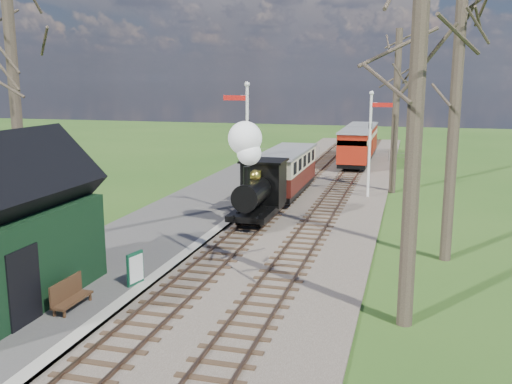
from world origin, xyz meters
TOP-DOWN VIEW (x-y plane):
  - distant_hills at (1.40, 64.38)m, footprint 114.40×48.00m
  - ballast_bed at (1.30, 22.00)m, footprint 8.00×60.00m
  - track_near at (0.00, 22.00)m, footprint 1.60×60.00m
  - track_far at (2.60, 22.00)m, footprint 1.60×60.00m
  - platform at (-3.50, 14.00)m, footprint 5.00×44.00m
  - coping_strip at (-1.20, 14.00)m, footprint 0.40×44.00m
  - semaphore_near at (-0.77, 16.00)m, footprint 1.22×0.24m
  - semaphore_far at (4.37, 22.00)m, footprint 1.22×0.24m
  - bare_trees at (1.33, 10.10)m, footprint 15.51×22.39m
  - fence_line at (0.30, 36.00)m, footprint 12.60×0.08m
  - locomotive at (-0.01, 15.03)m, footprint 1.78×4.16m
  - coach at (0.00, 21.09)m, footprint 2.08×7.14m
  - red_carriage_a at (2.60, 32.02)m, footprint 2.12×5.25m
  - red_carriage_b at (2.60, 37.52)m, footprint 2.12×5.25m
  - sign_board at (-1.44, 6.35)m, footprint 0.25×0.69m
  - bench at (-2.34, 4.21)m, footprint 0.43×1.43m
  - person at (-3.22, 2.90)m, footprint 0.37×0.49m

SIDE VIEW (x-z plane):
  - distant_hills at x=1.40m, z-range -27.22..-5.20m
  - ballast_bed at x=1.30m, z-range 0.00..0.10m
  - track_near at x=0.00m, z-range 0.02..0.17m
  - track_far at x=2.60m, z-range 0.02..0.17m
  - platform at x=-3.50m, z-range 0.00..0.20m
  - coping_strip at x=-1.20m, z-range 0.00..0.21m
  - fence_line at x=0.30m, z-range 0.05..1.05m
  - bench at x=-2.34m, z-range 0.17..0.99m
  - sign_board at x=-1.44m, z-range 0.20..1.21m
  - person at x=-3.22m, z-range 0.20..1.40m
  - coach at x=0.00m, z-range 0.41..2.61m
  - red_carriage_a at x=2.60m, z-range 0.42..2.65m
  - red_carriage_b at x=2.60m, z-range 0.42..2.65m
  - locomotive at x=-0.01m, z-range -0.17..4.29m
  - semaphore_far at x=4.37m, z-range 0.49..6.21m
  - semaphore_near at x=-0.77m, z-range 0.51..6.73m
  - bare_trees at x=1.33m, z-range -0.79..11.21m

